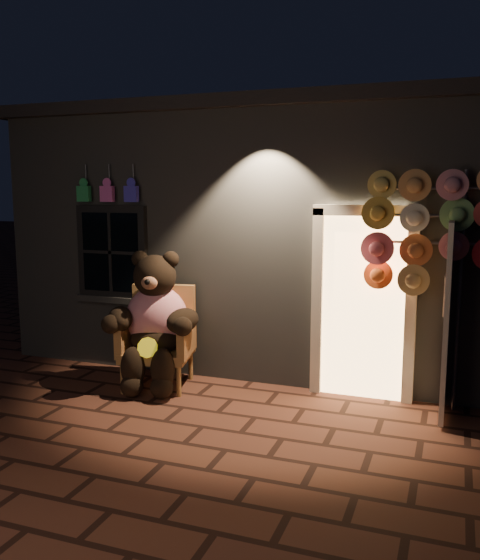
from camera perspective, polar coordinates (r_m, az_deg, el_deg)
The scene contains 5 objects.
ground at distance 6.13m, azimuth -3.68°, elevation -13.92°, with size 60.00×60.00×0.00m, color #4C281D.
shop_building at distance 9.46m, azimuth 6.07°, elevation 4.92°, with size 7.30×5.95×3.51m.
wicker_armchair at distance 7.27m, azimuth -7.77°, elevation -5.39°, with size 0.95×0.89×1.19m.
teddy_bear at distance 7.08m, azimuth -8.23°, elevation -3.93°, with size 1.16×1.01×1.64m.
hat_rack at distance 6.46m, azimuth 17.72°, elevation 4.89°, with size 1.46×0.22×2.58m.
Camera 1 is at (2.31, -5.17, 2.36)m, focal length 38.00 mm.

